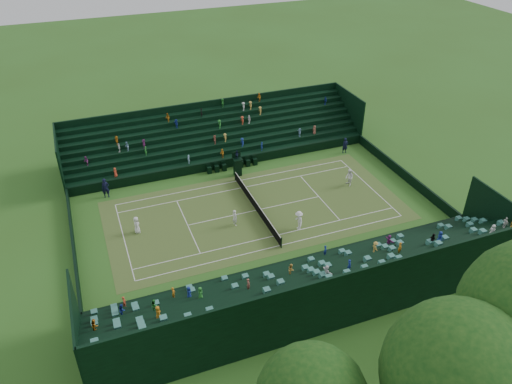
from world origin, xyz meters
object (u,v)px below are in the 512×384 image
player_far_west (349,178)px  player_far_east (299,220)px  umpire_chair (237,165)px  player_near_west (137,225)px  player_near_east (235,218)px  tennis_net (256,206)px

player_far_west → player_far_east: 9.03m
umpire_chair → player_near_west: size_ratio=1.77×
player_near_west → player_far_west: (-0.26, 20.73, 0.09)m
player_near_east → player_far_west: size_ratio=0.90×
tennis_net → player_far_west: player_far_west is taller
umpire_chair → player_far_west: 11.19m
umpire_chair → player_near_west: (6.09, -11.19, -0.41)m
player_near_west → player_far_east: (4.48, 13.06, 0.11)m
player_far_west → player_far_east: size_ratio=0.97×
tennis_net → player_near_west: player_near_west is taller
player_near_east → umpire_chair: bearing=-33.3°
player_far_west → player_near_east: bearing=-79.6°
player_near_west → player_near_east: (1.97, 8.13, -0.00)m
umpire_chair → player_far_east: (10.57, 1.87, -0.29)m
tennis_net → player_far_east: player_far_east is taller
tennis_net → player_near_west: (-0.55, -10.64, 0.26)m
tennis_net → umpire_chair: bearing=175.3°
umpire_chair → player_near_east: (8.06, -3.06, -0.41)m
umpire_chair → player_far_west: bearing=58.6°
player_near_east → player_far_east: size_ratio=0.87×
tennis_net → player_far_west: (-0.82, 10.09, 0.35)m
player_far_west → player_near_west: bearing=-88.9°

